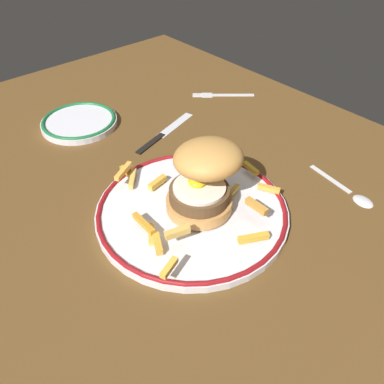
{
  "coord_description": "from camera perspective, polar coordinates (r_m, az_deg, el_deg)",
  "views": [
    {
      "loc": [
        38.72,
        -33.16,
        43.38
      ],
      "look_at": [
        4.28,
        -2.74,
        4.6
      ],
      "focal_mm": 37.58,
      "sensor_mm": 36.0,
      "label": 1
    }
  ],
  "objects": [
    {
      "name": "knife",
      "position": [
        0.81,
        -4.39,
        8.08
      ],
      "size": [
        6.41,
        17.72,
        0.7
      ],
      "color": "black",
      "rests_on": "ground_plane"
    },
    {
      "name": "burger",
      "position": [
        0.59,
        1.81,
        2.37
      ],
      "size": [
        11.25,
        12.68,
        11.02
      ],
      "color": "#CB8C48",
      "rests_on": "dinner_plate"
    },
    {
      "name": "side_plate",
      "position": [
        0.88,
        -15.71,
        9.57
      ],
      "size": [
        15.56,
        15.56,
        1.6
      ],
      "color": "silver",
      "rests_on": "ground_plane"
    },
    {
      "name": "fork",
      "position": [
        0.97,
        4.2,
        13.6
      ],
      "size": [
        10.53,
        11.74,
        0.36
      ],
      "color": "silver",
      "rests_on": "ground_plane"
    },
    {
      "name": "fries_pile",
      "position": [
        0.62,
        -0.5,
        -0.88
      ],
      "size": [
        27.82,
        26.55,
        2.91
      ],
      "color": "gold",
      "rests_on": "dinner_plate"
    },
    {
      "name": "ground_plane",
      "position": [
        0.68,
        -0.65,
        -1.51
      ],
      "size": [
        126.05,
        89.98,
        4.0
      ],
      "primitive_type": "cube",
      "color": "brown"
    },
    {
      "name": "dinner_plate",
      "position": [
        0.63,
        0.0,
        -2.63
      ],
      "size": [
        29.9,
        29.9,
        1.6
      ],
      "color": "silver",
      "rests_on": "ground_plane"
    },
    {
      "name": "spoon",
      "position": [
        0.71,
        22.26,
        -0.38
      ],
      "size": [
        13.4,
        3.73,
        0.9
      ],
      "color": "silver",
      "rests_on": "ground_plane"
    }
  ]
}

